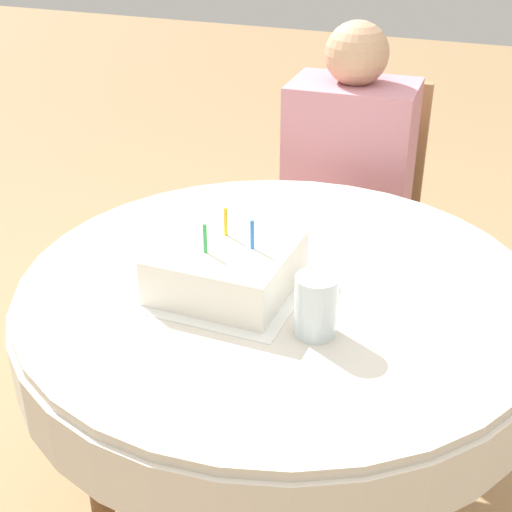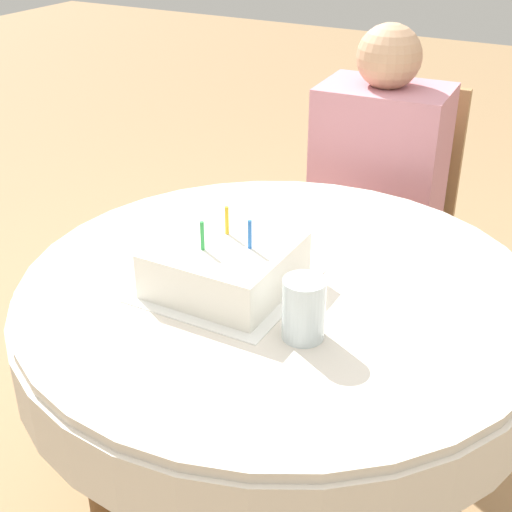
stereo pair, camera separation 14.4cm
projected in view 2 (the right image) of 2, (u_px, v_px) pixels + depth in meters
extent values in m
cylinder|color=silver|center=(279.00, 285.00, 1.47)|extent=(1.07, 1.07, 0.02)
cylinder|color=silver|center=(279.00, 315.00, 1.51)|extent=(1.09, 1.09, 0.13)
cylinder|color=brown|center=(93.00, 454.00, 1.54)|extent=(0.05, 0.05, 0.70)
cylinder|color=brown|center=(232.00, 321.00, 1.99)|extent=(0.05, 0.05, 0.70)
cylinder|color=brown|center=(438.00, 386.00, 1.75)|extent=(0.05, 0.05, 0.70)
cube|color=#A37A4C|center=(373.00, 243.00, 2.25)|extent=(0.48, 0.48, 0.04)
cube|color=#A37A4C|center=(398.00, 150.00, 2.30)|extent=(0.41, 0.05, 0.44)
cylinder|color=#A37A4C|center=(288.00, 318.00, 2.27)|extent=(0.04, 0.04, 0.40)
cylinder|color=#A37A4C|center=(412.00, 350.00, 2.12)|extent=(0.04, 0.04, 0.40)
cylinder|color=#A37A4C|center=(331.00, 263.00, 2.59)|extent=(0.04, 0.04, 0.40)
cylinder|color=#A37A4C|center=(441.00, 287.00, 2.44)|extent=(0.04, 0.04, 0.40)
cylinder|color=tan|center=(323.00, 318.00, 2.24)|extent=(0.09, 0.09, 0.44)
cylinder|color=tan|center=(379.00, 332.00, 2.17)|extent=(0.09, 0.09, 0.44)
cube|color=#C67F8E|center=(380.00, 166.00, 2.12)|extent=(0.38, 0.28, 0.48)
sphere|color=tan|center=(389.00, 57.00, 1.97)|extent=(0.18, 0.18, 0.18)
cube|color=white|center=(226.00, 285.00, 1.45)|extent=(0.31, 0.31, 0.00)
cube|color=white|center=(226.00, 264.00, 1.43)|extent=(0.26, 0.26, 0.09)
cylinder|color=blue|center=(250.00, 234.00, 1.37)|extent=(0.01, 0.01, 0.06)
cylinder|color=gold|center=(227.00, 220.00, 1.43)|extent=(0.01, 0.01, 0.06)
cylinder|color=green|center=(202.00, 236.00, 1.37)|extent=(0.01, 0.01, 0.06)
cylinder|color=silver|center=(304.00, 309.00, 1.26)|extent=(0.08, 0.08, 0.12)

